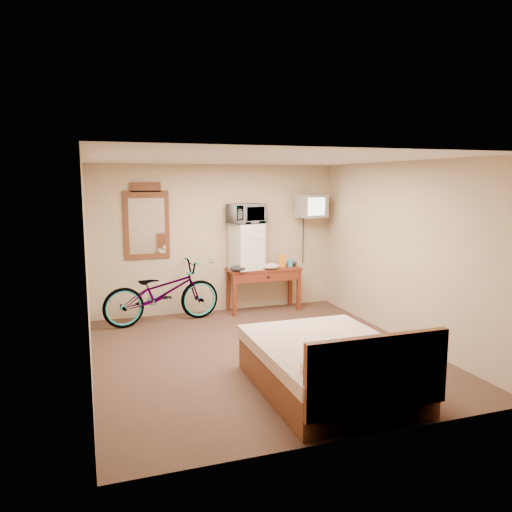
{
  "coord_description": "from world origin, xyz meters",
  "views": [
    {
      "loc": [
        -2.08,
        -5.88,
        2.25
      ],
      "look_at": [
        0.1,
        0.52,
        1.21
      ],
      "focal_mm": 35.0,
      "sensor_mm": 36.0,
      "label": 1
    }
  ],
  "objects_px": {
    "blue_cup": "(290,263)",
    "bed": "(331,366)",
    "desk": "(264,276)",
    "microwave": "(247,214)",
    "mini_fridge": "(247,246)",
    "crt_television": "(312,206)",
    "wall_mirror": "(147,222)",
    "bicycle": "(162,292)"
  },
  "relations": [
    {
      "from": "bicycle",
      "to": "mini_fridge",
      "type": "bearing_deg",
      "value": -91.14
    },
    {
      "from": "wall_mirror",
      "to": "bed",
      "type": "relative_size",
      "value": 0.62
    },
    {
      "from": "microwave",
      "to": "bicycle",
      "type": "height_order",
      "value": "microwave"
    },
    {
      "from": "mini_fridge",
      "to": "microwave",
      "type": "relative_size",
      "value": 1.31
    },
    {
      "from": "mini_fridge",
      "to": "bed",
      "type": "relative_size",
      "value": 0.39
    },
    {
      "from": "desk",
      "to": "bicycle",
      "type": "height_order",
      "value": "bicycle"
    },
    {
      "from": "bicycle",
      "to": "bed",
      "type": "height_order",
      "value": "bicycle"
    },
    {
      "from": "crt_television",
      "to": "bicycle",
      "type": "xyz_separation_m",
      "value": [
        -2.64,
        -0.18,
        -1.3
      ]
    },
    {
      "from": "blue_cup",
      "to": "bed",
      "type": "bearing_deg",
      "value": -105.62
    },
    {
      "from": "desk",
      "to": "mini_fridge",
      "type": "xyz_separation_m",
      "value": [
        -0.3,
        0.03,
        0.51
      ]
    },
    {
      "from": "desk",
      "to": "mini_fridge",
      "type": "distance_m",
      "value": 0.6
    },
    {
      "from": "wall_mirror",
      "to": "desk",
      "type": "bearing_deg",
      "value": -8.01
    },
    {
      "from": "desk",
      "to": "microwave",
      "type": "bearing_deg",
      "value": 174.44
    },
    {
      "from": "desk",
      "to": "mini_fridge",
      "type": "bearing_deg",
      "value": 174.47
    },
    {
      "from": "microwave",
      "to": "desk",
      "type": "bearing_deg",
      "value": -18.7
    },
    {
      "from": "mini_fridge",
      "to": "bed",
      "type": "bearing_deg",
      "value": -92.66
    },
    {
      "from": "blue_cup",
      "to": "bed",
      "type": "distance_m",
      "value": 3.54
    },
    {
      "from": "desk",
      "to": "bicycle",
      "type": "relative_size",
      "value": 0.68
    },
    {
      "from": "desk",
      "to": "wall_mirror",
      "type": "height_order",
      "value": "wall_mirror"
    },
    {
      "from": "blue_cup",
      "to": "desk",
      "type": "bearing_deg",
      "value": 179.09
    },
    {
      "from": "mini_fridge",
      "to": "blue_cup",
      "type": "xyz_separation_m",
      "value": [
        0.79,
        -0.04,
        -0.32
      ]
    },
    {
      "from": "mini_fridge",
      "to": "crt_television",
      "type": "relative_size",
      "value": 1.24
    },
    {
      "from": "crt_television",
      "to": "bicycle",
      "type": "height_order",
      "value": "crt_television"
    },
    {
      "from": "crt_television",
      "to": "bicycle",
      "type": "relative_size",
      "value": 0.34
    },
    {
      "from": "desk",
      "to": "wall_mirror",
      "type": "distance_m",
      "value": 2.16
    },
    {
      "from": "crt_television",
      "to": "bed",
      "type": "height_order",
      "value": "crt_television"
    },
    {
      "from": "blue_cup",
      "to": "bed",
      "type": "xyz_separation_m",
      "value": [
        -0.94,
        -3.37,
        -0.52
      ]
    },
    {
      "from": "microwave",
      "to": "bed",
      "type": "xyz_separation_m",
      "value": [
        -0.16,
        -3.41,
        -1.39
      ]
    },
    {
      "from": "blue_cup",
      "to": "bed",
      "type": "height_order",
      "value": "bed"
    },
    {
      "from": "mini_fridge",
      "to": "wall_mirror",
      "type": "xyz_separation_m",
      "value": [
        -1.62,
        0.24,
        0.44
      ]
    },
    {
      "from": "bed",
      "to": "microwave",
      "type": "bearing_deg",
      "value": 87.34
    },
    {
      "from": "desk",
      "to": "blue_cup",
      "type": "xyz_separation_m",
      "value": [
        0.48,
        -0.01,
        0.2
      ]
    },
    {
      "from": "crt_television",
      "to": "wall_mirror",
      "type": "xyz_separation_m",
      "value": [
        -2.8,
        0.25,
        -0.22
      ]
    },
    {
      "from": "microwave",
      "to": "bicycle",
      "type": "relative_size",
      "value": 0.32
    },
    {
      "from": "microwave",
      "to": "crt_television",
      "type": "distance_m",
      "value": 1.19
    },
    {
      "from": "blue_cup",
      "to": "bicycle",
      "type": "height_order",
      "value": "bicycle"
    },
    {
      "from": "desk",
      "to": "crt_television",
      "type": "xyz_separation_m",
      "value": [
        0.88,
        0.02,
        1.17
      ]
    },
    {
      "from": "blue_cup",
      "to": "crt_television",
      "type": "height_order",
      "value": "crt_television"
    },
    {
      "from": "desk",
      "to": "mini_fridge",
      "type": "relative_size",
      "value": 1.64
    },
    {
      "from": "microwave",
      "to": "crt_television",
      "type": "xyz_separation_m",
      "value": [
        1.18,
        -0.01,
        0.11
      ]
    },
    {
      "from": "desk",
      "to": "microwave",
      "type": "xyz_separation_m",
      "value": [
        -0.3,
        0.03,
        1.06
      ]
    },
    {
      "from": "crt_television",
      "to": "wall_mirror",
      "type": "relative_size",
      "value": 0.51
    }
  ]
}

